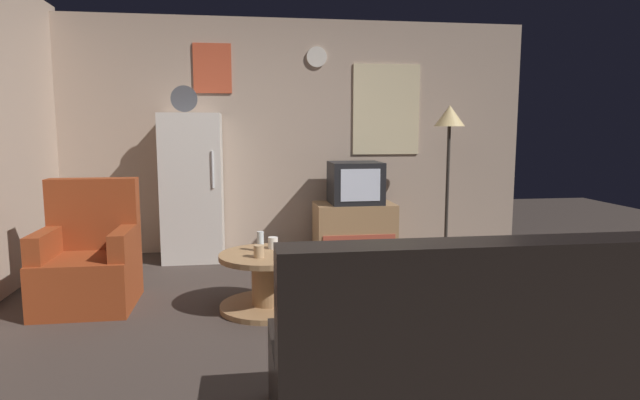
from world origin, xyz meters
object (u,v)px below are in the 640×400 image
tv_stand (354,229)px  couch (466,365)px  crt_tv (355,183)px  coffee_table (268,281)px  standing_lamp (449,127)px  wine_glass (260,241)px  armchair (89,262)px  mug_ceramic_white (273,243)px  mug_ceramic_tan (259,251)px  fridge (193,187)px

tv_stand → couch: size_ratio=0.49×
crt_tv → coffee_table: bearing=-121.8°
crt_tv → couch: bearing=-93.8°
tv_stand → standing_lamp: size_ratio=0.53×
crt_tv → wine_glass: (-1.06, -1.55, -0.27)m
wine_glass → armchair: (-1.30, 0.21, -0.16)m
crt_tv → standing_lamp: 1.14m
wine_glass → mug_ceramic_white: bearing=34.2°
mug_ceramic_white → mug_ceramic_tan: 0.30m
mug_ceramic_tan → armchair: armchair is taller
mug_ceramic_white → wine_glass: bearing=-145.8°
fridge → armchair: fridge is taller
tv_stand → crt_tv: 0.50m
armchair → crt_tv: bearing=29.6°
standing_lamp → crt_tv: bearing=171.5°
wine_glass → mug_ceramic_white: 0.12m
fridge → crt_tv: (1.70, -0.07, 0.02)m
crt_tv → coffee_table: crt_tv is taller
standing_lamp → mug_ceramic_tan: bearing=-141.9°
crt_tv → armchair: (-2.36, -1.34, -0.44)m
armchair → couch: size_ratio=0.56×
coffee_table → mug_ceramic_white: bearing=71.9°
tv_stand → standing_lamp: (0.98, -0.15, 1.08)m
coffee_table → mug_ceramic_tan: 0.29m
fridge → tv_stand: bearing=-2.2°
mug_ceramic_tan → couch: couch is taller
tv_stand → couch: 3.42m
standing_lamp → mug_ceramic_tan: 2.75m
wine_glass → armchair: armchair is taller
fridge → crt_tv: fridge is taller
couch → mug_ceramic_tan: bearing=117.3°
wine_glass → crt_tv: bearing=55.5°
fridge → couch: 3.80m
fridge → mug_ceramic_white: size_ratio=19.67×
coffee_table → couch: size_ratio=0.42×
tv_stand → coffee_table: 1.92m
crt_tv → mug_ceramic_white: (-0.96, -1.48, -0.30)m
standing_lamp → coffee_table: 2.73m
standing_lamp → couch: standing_lamp is taller
mug_ceramic_white → couch: (0.74, -1.93, -0.16)m
wine_glass → tv_stand: bearing=55.8°
tv_stand → armchair: 2.71m
fridge → tv_stand: size_ratio=2.11×
armchair → mug_ceramic_white: bearing=-5.7°
tv_stand → couch: (-0.22, -3.41, 0.04)m
standing_lamp → tv_stand: bearing=171.5°
standing_lamp → mug_ceramic_white: (-1.93, -1.33, -0.89)m
mug_ceramic_white → mug_ceramic_tan: bearing=-113.2°
coffee_table → wine_glass: size_ratio=4.80×
tv_stand → mug_ceramic_tan: bearing=-121.4°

